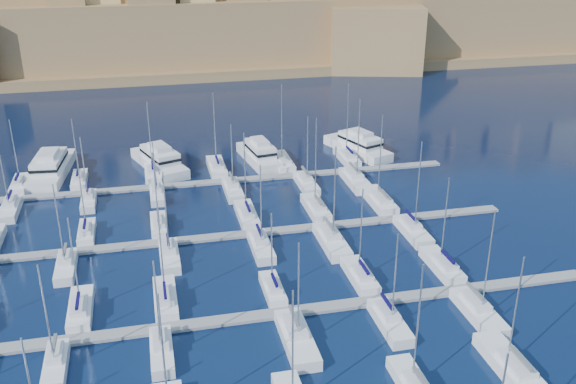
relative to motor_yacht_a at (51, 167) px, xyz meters
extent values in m
plane|color=black|center=(31.30, -42.55, -1.73)|extent=(600.00, 600.00, 0.00)
cube|color=slate|center=(31.30, -54.55, -1.53)|extent=(84.00, 2.00, 0.40)
cube|color=slate|center=(31.30, -32.55, -1.53)|extent=(84.00, 2.00, 0.40)
cube|color=slate|center=(31.30, -10.55, -1.53)|extent=(84.00, 2.00, 0.40)
cylinder|color=#9EA0A8|center=(17.80, -70.09, 6.22)|extent=(0.18, 0.18, 13.10)
cylinder|color=#9EA0A8|center=(29.72, -70.64, 5.69)|extent=(0.18, 0.18, 12.14)
cube|color=silver|center=(42.26, -72.00, -0.03)|extent=(1.86, 3.98, 0.70)
cylinder|color=#9EA0A8|center=(42.26, -70.68, 6.24)|extent=(0.18, 0.18, 13.26)
cube|color=#595B60|center=(42.26, -72.45, 1.02)|extent=(0.35, 3.54, 0.35)
cube|color=silver|center=(53.52, -70.28, -1.16)|extent=(3.16, 10.52, 1.73)
cube|color=silver|center=(53.52, -71.34, 0.05)|extent=(2.21, 4.73, 0.70)
cylinder|color=#9EA0A8|center=(53.52, -69.76, 5.74)|extent=(0.18, 0.18, 12.08)
cube|color=#595B60|center=(53.52, -71.86, 1.10)|extent=(0.35, 4.21, 0.35)
cube|color=silver|center=(8.36, -48.97, -1.20)|extent=(2.74, 9.15, 1.66)
cube|color=silver|center=(8.36, -49.89, -0.02)|extent=(1.92, 4.12, 0.70)
cylinder|color=#9EA0A8|center=(8.36, -48.51, 5.33)|extent=(0.18, 0.18, 11.40)
cube|color=#0A063B|center=(8.36, -50.34, 1.03)|extent=(0.35, 3.66, 0.35)
cube|color=silver|center=(18.54, -48.91, -1.19)|extent=(2.78, 9.28, 1.66)
cube|color=silver|center=(18.54, -49.84, -0.01)|extent=(1.95, 4.17, 0.70)
cylinder|color=#9EA0A8|center=(18.54, -48.44, 5.72)|extent=(0.18, 0.18, 12.17)
cube|color=#0A063B|center=(18.54, -50.30, 1.04)|extent=(0.35, 3.71, 0.35)
cube|color=silver|center=(32.07, -49.69, -1.23)|extent=(2.31, 7.71, 1.59)
cube|color=silver|center=(32.07, -50.46, -0.09)|extent=(1.62, 3.47, 0.70)
cylinder|color=#9EA0A8|center=(32.07, -49.31, 4.53)|extent=(0.18, 0.18, 9.94)
cube|color=#0A063B|center=(32.07, -50.85, 0.96)|extent=(0.35, 3.08, 0.35)
cube|color=silver|center=(44.04, -49.04, -1.20)|extent=(2.71, 9.02, 1.65)
cube|color=silver|center=(44.04, -49.94, -0.03)|extent=(1.89, 4.06, 0.70)
cylinder|color=#9EA0A8|center=(44.04, -48.58, 5.47)|extent=(0.18, 0.18, 11.69)
cube|color=#0A063B|center=(44.04, -50.39, 1.02)|extent=(0.35, 3.61, 0.35)
cube|color=silver|center=(55.88, -48.88, -1.19)|extent=(2.80, 9.33, 1.67)
cube|color=silver|center=(55.88, -49.82, -0.01)|extent=(1.96, 4.20, 0.70)
cylinder|color=#9EA0A8|center=(55.88, -48.42, 5.65)|extent=(0.18, 0.18, 12.03)
cube|color=#0A063B|center=(55.88, -50.28, 1.04)|extent=(0.35, 3.73, 0.35)
cube|color=silver|center=(6.49, -59.41, -1.23)|extent=(2.32, 7.73, 1.59)
cube|color=silver|center=(6.49, -58.64, -0.09)|extent=(1.62, 3.48, 0.70)
cylinder|color=#9EA0A8|center=(6.49, -59.80, 5.45)|extent=(0.18, 0.18, 11.77)
cube|color=#595B60|center=(6.49, -58.25, 0.96)|extent=(0.35, 3.09, 0.35)
cube|color=silver|center=(17.58, -59.62, -1.22)|extent=(2.44, 8.15, 1.61)
cube|color=silver|center=(17.58, -58.80, -0.07)|extent=(1.71, 3.67, 0.70)
cylinder|color=#9EA0A8|center=(17.58, -60.03, 5.04)|extent=(0.18, 0.18, 10.92)
cube|color=#595B60|center=(17.58, -58.40, 0.98)|extent=(0.35, 3.26, 0.35)
cube|color=silver|center=(32.57, -60.76, -1.17)|extent=(3.13, 10.44, 1.72)
cube|color=silver|center=(32.57, -59.72, 0.05)|extent=(2.19, 4.70, 0.70)
cylinder|color=#9EA0A8|center=(32.57, -61.29, 5.59)|extent=(0.18, 0.18, 11.78)
cube|color=#595B60|center=(32.57, -59.20, 1.10)|extent=(0.35, 4.18, 0.35)
cube|color=silver|center=(44.02, -59.99, -1.20)|extent=(2.67, 8.89, 1.64)
cube|color=silver|center=(44.02, -59.10, -0.03)|extent=(1.87, 4.00, 0.70)
cylinder|color=#9EA0A8|center=(44.02, -60.44, 5.21)|extent=(0.18, 0.18, 11.18)
cube|color=#0A063B|center=(44.02, -58.66, 1.02)|extent=(0.35, 3.56, 0.35)
cube|color=silver|center=(55.20, -60.48, -1.18)|extent=(2.96, 9.86, 1.69)
cube|color=silver|center=(55.20, -59.49, 0.02)|extent=(2.07, 4.44, 0.70)
cylinder|color=#9EA0A8|center=(55.20, -60.97, 6.17)|extent=(0.18, 0.18, 13.00)
cube|color=#595B60|center=(55.20, -59.00, 1.07)|extent=(0.35, 3.95, 0.35)
cube|color=silver|center=(7.88, -27.57, -1.23)|extent=(2.39, 7.96, 1.60)
cube|color=silver|center=(7.88, -28.36, -0.08)|extent=(1.67, 3.58, 0.70)
cylinder|color=#9EA0A8|center=(7.88, -27.17, 5.24)|extent=(0.18, 0.18, 11.33)
cube|color=#0A063B|center=(7.88, -28.76, 0.97)|extent=(0.35, 3.18, 0.35)
cube|color=silver|center=(18.65, -27.46, -1.22)|extent=(2.45, 8.18, 1.61)
cube|color=silver|center=(18.65, -28.28, -0.07)|extent=(1.72, 3.68, 0.70)
cylinder|color=#9EA0A8|center=(18.65, -27.05, 5.16)|extent=(0.18, 0.18, 11.15)
cube|color=#595B60|center=(18.65, -28.68, 0.98)|extent=(0.35, 3.27, 0.35)
cube|color=silver|center=(32.52, -26.80, -1.19)|extent=(2.85, 9.50, 1.68)
cube|color=silver|center=(32.52, -27.75, 0.00)|extent=(2.00, 4.28, 0.70)
cylinder|color=#9EA0A8|center=(32.52, -26.32, 6.11)|extent=(0.18, 0.18, 12.93)
cube|color=#0A063B|center=(32.52, -28.22, 1.05)|extent=(0.35, 3.80, 0.35)
cube|color=silver|center=(44.01, -26.72, -1.18)|extent=(2.90, 9.65, 1.68)
cube|color=silver|center=(44.01, -27.69, 0.01)|extent=(2.03, 4.34, 0.70)
cylinder|color=#9EA0A8|center=(44.01, -26.24, 6.87)|extent=(0.18, 0.18, 14.44)
cube|color=#595B60|center=(44.01, -28.17, 1.06)|extent=(0.35, 3.86, 0.35)
cube|color=silver|center=(55.18, -26.22, -1.16)|extent=(3.20, 10.65, 1.73)
cube|color=silver|center=(55.18, -27.29, 0.06)|extent=(2.24, 4.79, 0.70)
cylinder|color=#9EA0A8|center=(55.18, -25.69, 6.72)|extent=(0.18, 0.18, 14.02)
cube|color=#595B60|center=(55.18, -27.82, 1.11)|extent=(0.35, 4.26, 0.35)
cube|color=silver|center=(5.73, -37.79, -1.21)|extent=(2.55, 8.49, 1.62)
cube|color=silver|center=(5.73, -36.94, -0.05)|extent=(1.78, 3.82, 0.70)
cylinder|color=#9EA0A8|center=(5.73, -38.22, 5.47)|extent=(0.18, 0.18, 11.75)
cube|color=#595B60|center=(5.73, -36.52, 1.00)|extent=(0.35, 3.40, 0.35)
cube|color=silver|center=(19.66, -38.00, -1.20)|extent=(2.67, 8.91, 1.65)
cube|color=silver|center=(19.66, -37.11, -0.03)|extent=(1.87, 4.01, 0.70)
cylinder|color=#9EA0A8|center=(19.66, -38.44, 5.71)|extent=(0.18, 0.18, 12.19)
cube|color=#0A063B|center=(19.66, -36.66, 1.02)|extent=(0.35, 3.56, 0.35)
cube|color=silver|center=(32.75, -38.07, -1.20)|extent=(2.72, 9.06, 1.65)
cube|color=silver|center=(32.75, -37.17, -0.02)|extent=(1.90, 4.08, 0.70)
cylinder|color=#9EA0A8|center=(32.75, -38.53, 5.75)|extent=(0.18, 0.18, 12.24)
cube|color=#0A063B|center=(32.75, -36.72, 1.03)|extent=(0.35, 3.62, 0.35)
cube|color=silver|center=(43.20, -38.84, -1.16)|extent=(3.18, 10.59, 1.73)
cube|color=silver|center=(43.20, -37.78, 0.05)|extent=(2.22, 4.76, 0.70)
cylinder|color=#9EA0A8|center=(43.20, -39.37, 6.83)|extent=(0.18, 0.18, 14.26)
cube|color=#595B60|center=(43.20, -37.25, 1.10)|extent=(0.35, 4.23, 0.35)
cube|color=silver|center=(56.19, -38.28, -1.19)|extent=(2.84, 9.48, 1.67)
cube|color=silver|center=(56.19, -37.34, 0.00)|extent=(1.99, 4.26, 0.70)
cylinder|color=#9EA0A8|center=(56.19, -38.76, 6.53)|extent=(0.18, 0.18, 13.76)
cube|color=#0A063B|center=(56.19, -36.86, 1.05)|extent=(0.35, 3.79, 0.35)
cube|color=silver|center=(-4.85, -5.18, -1.21)|extent=(2.62, 8.74, 1.64)
cube|color=silver|center=(-4.85, -6.05, -0.04)|extent=(1.84, 3.93, 0.70)
cylinder|color=#9EA0A8|center=(-4.85, -4.74, 5.24)|extent=(0.18, 0.18, 11.26)
cube|color=#0A063B|center=(-4.85, -6.49, 1.01)|extent=(0.35, 3.50, 0.35)
cube|color=silver|center=(5.36, -5.27, -1.21)|extent=(2.57, 8.56, 1.63)
cube|color=silver|center=(5.36, -6.12, -0.05)|extent=(1.80, 3.85, 0.70)
cylinder|color=#9EA0A8|center=(5.36, -4.84, 4.98)|extent=(0.18, 0.18, 10.76)
cube|color=#0A063B|center=(5.36, -6.55, 1.00)|extent=(0.35, 3.42, 0.35)
cube|color=silver|center=(18.51, -4.71, -1.18)|extent=(2.90, 9.67, 1.68)
cube|color=silver|center=(18.51, -5.68, 0.01)|extent=(2.03, 4.35, 0.70)
cylinder|color=#9EA0A8|center=(18.51, -4.23, 6.05)|extent=(0.18, 0.18, 12.78)
cube|color=#0A063B|center=(18.51, -6.16, 1.06)|extent=(0.35, 3.87, 0.35)
cube|color=silver|center=(30.49, -4.48, -1.17)|extent=(3.04, 10.12, 1.71)
cube|color=silver|center=(30.49, -5.50, 0.03)|extent=(2.13, 4.55, 0.70)
cylinder|color=#9EA0A8|center=(30.49, -3.98, 6.56)|extent=(0.18, 0.18, 13.76)
cube|color=#0A063B|center=(30.49, -6.00, 1.08)|extent=(0.35, 4.05, 0.35)
cube|color=silver|center=(43.37, -4.39, -1.17)|extent=(3.09, 10.31, 1.72)
cube|color=silver|center=(43.37, -5.42, 0.04)|extent=(2.17, 4.64, 0.70)
cylinder|color=#9EA0A8|center=(43.37, -3.88, 6.94)|extent=(0.18, 0.18, 14.51)
cube|color=#595B60|center=(43.37, -5.94, 1.09)|extent=(0.35, 4.12, 0.35)
cube|color=silver|center=(56.45, -4.67, -1.18)|extent=(2.93, 9.76, 1.69)
cube|color=silver|center=(56.45, -5.64, 0.01)|extent=(2.05, 4.39, 0.70)
cylinder|color=#9EA0A8|center=(56.45, -4.18, 6.74)|extent=(0.18, 0.18, 14.15)
cube|color=#0A063B|center=(56.45, -6.13, 1.06)|extent=(0.35, 3.90, 0.35)
cube|color=silver|center=(-4.79, -16.09, -1.20)|extent=(2.72, 9.08, 1.65)
cube|color=silver|center=(-4.79, -15.18, -0.02)|extent=(1.91, 4.09, 0.70)
cylinder|color=#9EA0A8|center=(-4.79, -16.54, 5.19)|extent=(0.18, 0.18, 11.12)
cube|color=#0A063B|center=(-4.79, -14.72, 1.03)|extent=(0.35, 3.63, 0.35)
cube|color=silver|center=(7.52, -15.50, -1.23)|extent=(2.37, 7.91, 1.60)
cube|color=silver|center=(7.52, -14.71, -0.08)|extent=(1.66, 3.56, 0.70)
cylinder|color=#9EA0A8|center=(7.52, -15.89, 4.96)|extent=(0.18, 0.18, 10.78)
cube|color=#0A063B|center=(7.52, -14.31, 0.97)|extent=(0.35, 3.16, 0.35)
cube|color=silver|center=(18.83, -15.38, -1.23)|extent=(2.30, 7.66, 1.58)
cube|color=silver|center=(18.83, -14.61, -0.09)|extent=(1.61, 3.45, 0.70)
cylinder|color=#9EA0A8|center=(18.83, -15.76, 4.10)|extent=(0.18, 0.18, 9.09)
cube|color=#0A063B|center=(18.83, -14.23, 0.96)|extent=(0.35, 3.06, 0.35)
cube|color=silver|center=(31.85, -16.16, -1.20)|extent=(2.77, 9.22, 1.66)
cube|color=silver|center=(31.85, -15.23, -0.02)|extent=(1.94, 4.15, 0.70)
cylinder|color=#9EA0A8|center=(31.85, -16.62, 5.33)|extent=(0.18, 0.18, 11.40)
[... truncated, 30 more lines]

